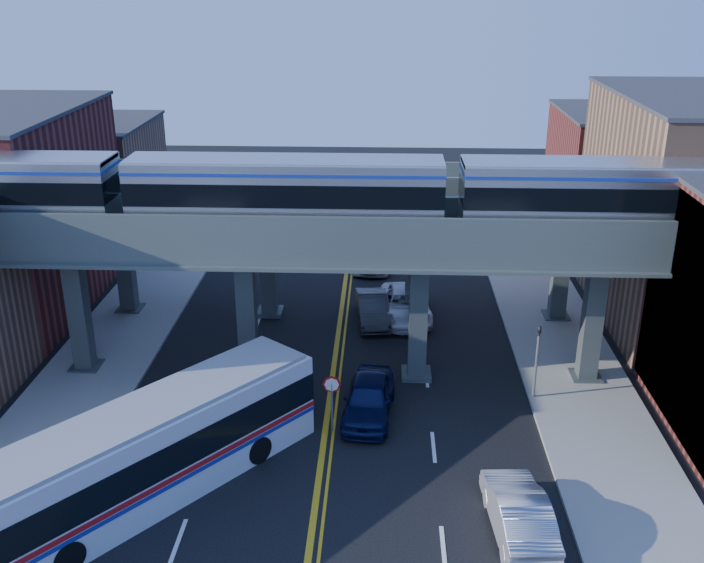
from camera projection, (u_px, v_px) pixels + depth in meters
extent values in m
plane|color=black|center=(319.00, 474.00, 30.21)|extent=(120.00, 120.00, 0.00)
cube|color=gray|center=(110.00, 350.00, 39.91)|extent=(5.00, 70.00, 0.16)
cube|color=gray|center=(565.00, 358.00, 39.02)|extent=(5.00, 70.00, 0.16)
cube|color=maroon|center=(11.00, 212.00, 43.74)|extent=(8.00, 14.00, 11.00)
cube|color=#896246|center=(95.00, 180.00, 56.36)|extent=(8.00, 10.00, 8.00)
cube|color=#896246|center=(684.00, 211.00, 42.13)|extent=(8.00, 14.00, 12.00)
cube|color=maroon|center=(615.00, 179.00, 54.75)|extent=(8.00, 10.00, 9.00)
cube|color=teal|center=(685.00, 325.00, 31.60)|extent=(0.10, 9.50, 9.50)
cube|color=#38413F|center=(79.00, 313.00, 36.99)|extent=(0.85, 0.85, 6.00)
cube|color=#38413F|center=(247.00, 316.00, 36.68)|extent=(0.85, 0.85, 6.00)
cube|color=#38413F|center=(418.00, 319.00, 36.37)|extent=(0.85, 0.85, 6.00)
cube|color=#38413F|center=(592.00, 322.00, 36.06)|extent=(0.85, 0.85, 6.00)
cube|color=#4E5954|center=(331.00, 242.00, 35.16)|extent=(52.00, 3.60, 1.40)
cube|color=#38413F|center=(125.00, 262.00, 43.49)|extent=(0.85, 0.85, 6.00)
cube|color=#38413F|center=(268.00, 264.00, 43.18)|extent=(0.85, 0.85, 6.00)
cube|color=#38413F|center=(413.00, 266.00, 42.87)|extent=(0.85, 0.85, 6.00)
cube|color=#38413F|center=(561.00, 268.00, 42.56)|extent=(0.85, 0.85, 6.00)
cube|color=#4E5954|center=(340.00, 200.00, 41.66)|extent=(52.00, 3.60, 1.40)
cube|color=black|center=(63.00, 222.00, 35.33)|extent=(1.99, 1.99, 0.23)
cube|color=black|center=(189.00, 223.00, 35.10)|extent=(1.99, 1.99, 0.23)
cube|color=black|center=(385.00, 226.00, 34.76)|extent=(1.99, 1.99, 0.23)
cube|color=#A7AAB0|center=(286.00, 191.00, 34.36)|extent=(13.76, 2.62, 2.90)
cube|color=black|center=(286.00, 187.00, 34.30)|extent=(13.78, 2.68, 1.00)
cube|color=black|center=(516.00, 227.00, 34.54)|extent=(1.99, 1.99, 0.23)
cube|color=#A7AAB0|center=(621.00, 194.00, 33.79)|extent=(13.76, 2.62, 2.90)
cube|color=black|center=(622.00, 191.00, 33.74)|extent=(13.78, 2.68, 1.00)
cylinder|color=slate|center=(332.00, 408.00, 32.56)|extent=(0.09, 0.09, 2.30)
cylinder|color=red|center=(332.00, 384.00, 32.15)|extent=(0.76, 0.04, 0.76)
cylinder|color=slate|center=(536.00, 368.00, 34.83)|extent=(0.12, 0.12, 3.20)
imported|color=black|center=(540.00, 326.00, 34.08)|extent=(0.15, 0.18, 0.90)
cube|color=silver|center=(154.00, 452.00, 28.53)|extent=(10.91, 12.31, 3.50)
cube|color=black|center=(153.00, 441.00, 28.36)|extent=(10.98, 12.38, 1.19)
cube|color=#B21419|center=(155.00, 460.00, 28.66)|extent=(10.97, 12.38, 0.20)
cylinder|color=black|center=(47.00, 538.00, 25.98)|extent=(3.06, 2.81, 1.13)
cylinder|color=black|center=(236.00, 437.00, 31.59)|extent=(3.06, 2.81, 1.13)
imported|color=#0F1339|center=(369.00, 398.00, 33.87)|extent=(2.46, 5.17, 1.71)
imported|color=#343537|center=(373.00, 309.00, 43.05)|extent=(2.10, 4.76, 1.52)
imported|color=white|center=(406.00, 305.00, 43.50)|extent=(2.89, 5.77, 1.57)
imported|color=#AEAEB3|center=(375.00, 251.00, 51.47)|extent=(3.09, 6.29, 1.76)
imported|color=#9B9B9F|center=(519.00, 512.00, 26.76)|extent=(2.16, 5.18, 1.67)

